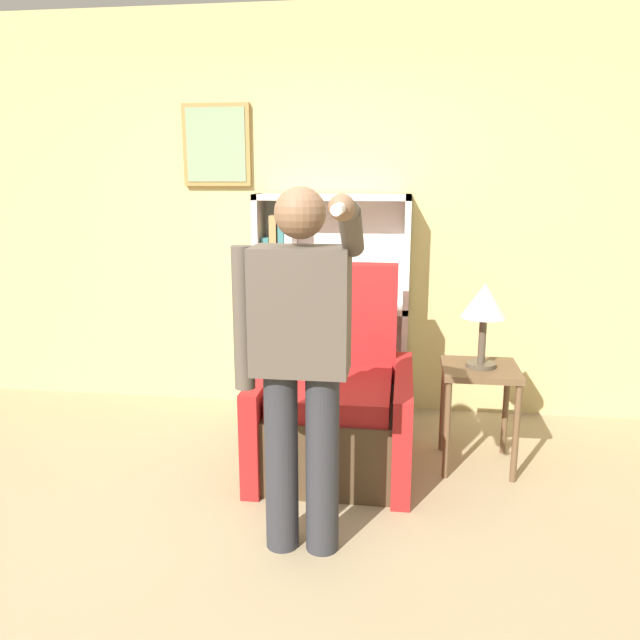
{
  "coord_description": "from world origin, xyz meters",
  "views": [
    {
      "loc": [
        0.61,
        -2.39,
        1.67
      ],
      "look_at": [
        0.21,
        0.57,
        0.98
      ],
      "focal_mm": 35.0,
      "sensor_mm": 36.0,
      "label": 1
    }
  ],
  "objects": [
    {
      "name": "table_lamp",
      "position": [
        1.06,
        1.12,
        0.97
      ],
      "size": [
        0.26,
        0.26,
        0.48
      ],
      "color": "#4C4233",
      "rests_on": "side_table"
    },
    {
      "name": "bookcase",
      "position": [
        -0.01,
        1.87,
        0.77
      ],
      "size": [
        1.06,
        0.28,
        1.56
      ],
      "color": "silver",
      "rests_on": "ground_plane"
    },
    {
      "name": "person_standing",
      "position": [
        0.18,
        0.14,
        0.93
      ],
      "size": [
        0.56,
        0.78,
        1.63
      ],
      "color": "#2D2D33",
      "rests_on": "ground_plane"
    },
    {
      "name": "wall_back",
      "position": [
        -0.01,
        2.03,
        1.4
      ],
      "size": [
        8.0,
        0.11,
        2.8
      ],
      "color": "tan",
      "rests_on": "ground_plane"
    },
    {
      "name": "armchair",
      "position": [
        0.23,
        1.06,
        0.35
      ],
      "size": [
        0.89,
        0.94,
        1.15
      ],
      "color": "#4C3823",
      "rests_on": "ground_plane"
    },
    {
      "name": "ground_plane",
      "position": [
        0.0,
        0.0,
        0.0
      ],
      "size": [
        14.0,
        14.0,
        0.0
      ],
      "primitive_type": "plane",
      "color": "#9E8966"
    },
    {
      "name": "side_table",
      "position": [
        1.06,
        1.12,
        0.5
      ],
      "size": [
        0.43,
        0.43,
        0.61
      ],
      "color": "brown",
      "rests_on": "ground_plane"
    }
  ]
}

